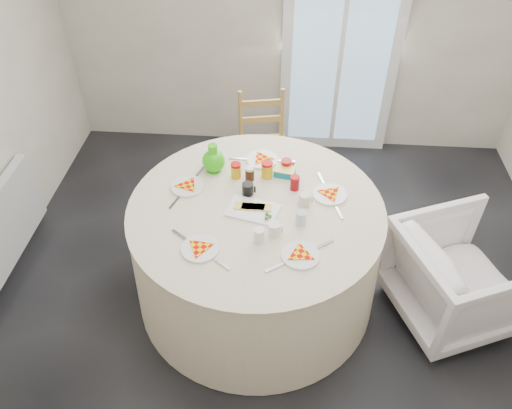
# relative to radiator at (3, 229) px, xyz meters

# --- Properties ---
(floor) EXTENTS (4.00, 4.00, 0.00)m
(floor) POSITION_rel_radiator_xyz_m (1.94, -0.20, -0.38)
(floor) COLOR black
(floor) RESTS_ON ground
(wall_back) EXTENTS (4.00, 0.02, 2.60)m
(wall_back) POSITION_rel_radiator_xyz_m (1.94, 1.80, 0.92)
(wall_back) COLOR #BCB5A3
(wall_back) RESTS_ON floor
(glass_door) EXTENTS (1.00, 0.08, 2.10)m
(glass_door) POSITION_rel_radiator_xyz_m (2.34, 1.75, 0.67)
(glass_door) COLOR silver
(glass_door) RESTS_ON floor
(radiator) EXTENTS (0.07, 1.00, 0.55)m
(radiator) POSITION_rel_radiator_xyz_m (0.00, 0.00, 0.00)
(radiator) COLOR silver
(radiator) RESTS_ON floor
(table) EXTENTS (1.61, 1.61, 0.82)m
(table) POSITION_rel_radiator_xyz_m (1.76, -0.08, -0.01)
(table) COLOR beige
(table) RESTS_ON floor
(wooden_chair) EXTENTS (0.46, 0.44, 0.88)m
(wooden_chair) POSITION_rel_radiator_xyz_m (1.74, 1.02, 0.09)
(wooden_chair) COLOR #A87B42
(wooden_chair) RESTS_ON floor
(armchair) EXTENTS (0.91, 0.93, 0.75)m
(armchair) POSITION_rel_radiator_xyz_m (3.06, -0.16, 0.01)
(armchair) COLOR white
(armchair) RESTS_ON floor
(place_settings) EXTENTS (1.37, 1.37, 0.02)m
(place_settings) POSITION_rel_radiator_xyz_m (1.76, -0.08, 0.39)
(place_settings) COLOR white
(place_settings) RESTS_ON table
(jar_cluster) EXTENTS (0.47, 0.31, 0.13)m
(jar_cluster) POSITION_rel_radiator_xyz_m (1.79, 0.15, 0.44)
(jar_cluster) COLOR #A05F0E
(jar_cluster) RESTS_ON table
(butter_tub) EXTENTS (0.15, 0.12, 0.05)m
(butter_tub) POSITION_rel_radiator_xyz_m (1.92, 0.24, 0.41)
(butter_tub) COLOR #0A768F
(butter_tub) RESTS_ON table
(green_pitcher) EXTENTS (0.17, 0.17, 0.19)m
(green_pitcher) POSITION_rel_radiator_xyz_m (1.46, 0.25, 0.49)
(green_pitcher) COLOR #33C511
(green_pitcher) RESTS_ON table
(cheese_platter) EXTENTS (0.34, 0.26, 0.04)m
(cheese_platter) POSITION_rel_radiator_xyz_m (1.74, -0.12, 0.39)
(cheese_platter) COLOR silver
(cheese_platter) RESTS_ON table
(mugs_glasses) EXTENTS (0.61, 0.61, 0.10)m
(mugs_glasses) POSITION_rel_radiator_xyz_m (1.88, -0.09, 0.43)
(mugs_glasses) COLOR #ADA3A3
(mugs_glasses) RESTS_ON table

